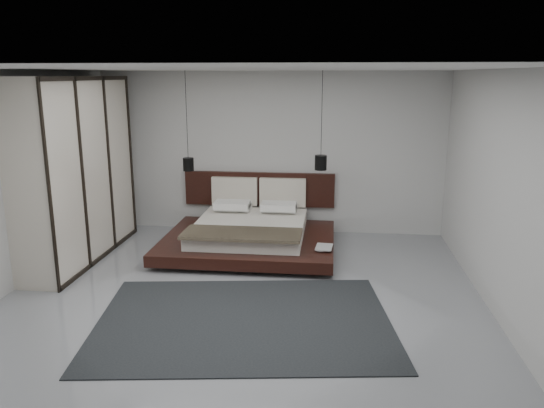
# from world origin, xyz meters

# --- Properties ---
(floor) EXTENTS (6.00, 6.00, 0.00)m
(floor) POSITION_xyz_m (0.00, 0.00, 0.00)
(floor) COLOR gray
(floor) RESTS_ON ground
(ceiling) EXTENTS (6.00, 6.00, 0.00)m
(ceiling) POSITION_xyz_m (0.00, 0.00, 2.80)
(ceiling) COLOR white
(ceiling) RESTS_ON wall_back
(wall_back) EXTENTS (6.00, 0.00, 6.00)m
(wall_back) POSITION_xyz_m (0.00, 3.00, 1.40)
(wall_back) COLOR #B8B8B6
(wall_back) RESTS_ON floor
(wall_front) EXTENTS (6.00, 0.00, 6.00)m
(wall_front) POSITION_xyz_m (0.00, -3.00, 1.40)
(wall_front) COLOR #B8B8B6
(wall_front) RESTS_ON floor
(wall_left) EXTENTS (0.00, 6.00, 6.00)m
(wall_left) POSITION_xyz_m (-3.00, 0.00, 1.40)
(wall_left) COLOR #B8B8B6
(wall_left) RESTS_ON floor
(wall_right) EXTENTS (0.00, 6.00, 6.00)m
(wall_right) POSITION_xyz_m (3.00, 0.00, 1.40)
(wall_right) COLOR #B8B8B6
(wall_right) RESTS_ON floor
(lattice_screen) EXTENTS (0.05, 0.90, 2.60)m
(lattice_screen) POSITION_xyz_m (-2.95, 2.45, 1.30)
(lattice_screen) COLOR black
(lattice_screen) RESTS_ON floor
(bed) EXTENTS (2.66, 2.34, 1.06)m
(bed) POSITION_xyz_m (-0.20, 1.91, 0.28)
(bed) COLOR black
(bed) RESTS_ON floor
(book_lower) EXTENTS (0.24, 0.30, 0.03)m
(book_lower) POSITION_xyz_m (0.90, 1.27, 0.26)
(book_lower) COLOR #99724C
(book_lower) RESTS_ON bed
(book_upper) EXTENTS (0.26, 0.34, 0.02)m
(book_upper) POSITION_xyz_m (0.88, 1.25, 0.29)
(book_upper) COLOR #99724C
(book_upper) RESTS_ON book_lower
(pendant_left) EXTENTS (0.18, 0.18, 1.62)m
(pendant_left) POSITION_xyz_m (-1.29, 2.32, 1.29)
(pendant_left) COLOR black
(pendant_left) RESTS_ON ceiling
(pendant_right) EXTENTS (0.19, 0.19, 1.56)m
(pendant_right) POSITION_xyz_m (0.90, 2.32, 1.36)
(pendant_right) COLOR black
(pendant_right) RESTS_ON ceiling
(wardrobe) EXTENTS (0.65, 2.76, 2.71)m
(wardrobe) POSITION_xyz_m (-2.70, 1.22, 1.36)
(wardrobe) COLOR beige
(wardrobe) RESTS_ON floor
(rug) EXTENTS (3.61, 2.80, 0.01)m
(rug) POSITION_xyz_m (0.13, -0.68, 0.01)
(rug) COLOR black
(rug) RESTS_ON floor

